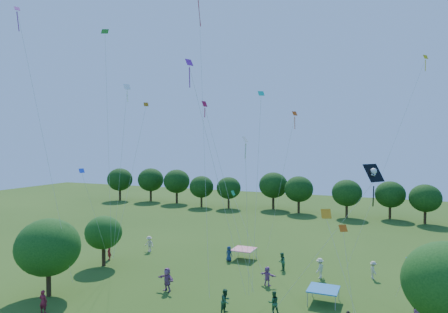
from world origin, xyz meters
TOP-DOWN VIEW (x-y plane):
  - near_tree_west at (-13.56, 10.89)m, footprint 4.91×4.91m
  - near_tree_north at (-14.77, 18.75)m, footprint 3.56×3.56m
  - treeline at (-1.73, 55.43)m, footprint 88.01×8.77m
  - tent_red_stripe at (-2.95, 26.08)m, footprint 2.20×2.20m
  - tent_blue at (6.39, 17.97)m, footprint 2.20×2.20m
  - crowd_person_0 at (-4.14, 24.95)m, footprint 0.82×0.56m
  - crowd_person_2 at (1.55, 24.14)m, footprint 0.45×0.83m
  - crowd_person_3 at (9.56, 25.02)m, footprint 0.83×1.12m
  - crowd_person_5 at (-5.61, 15.42)m, footprint 1.88×1.12m
  - crowd_person_7 at (-11.47, 8.45)m, footprint 0.67×0.50m
  - crowd_person_8 at (3.49, 14.66)m, footprint 0.90×0.78m
  - crowd_person_9 at (-13.53, 24.74)m, footprint 1.16×0.62m
  - crowd_person_13 at (-15.52, 20.47)m, footprint 0.71×0.64m
  - crowd_person_14 at (0.35, 13.46)m, footprint 0.61×0.91m
  - crowd_person_15 at (5.21, 23.36)m, footprint 0.83×1.27m
  - crowd_person_16 at (12.68, 18.52)m, footprint 1.02×0.91m
  - crowd_person_17 at (1.47, 19.80)m, footprint 1.58×0.89m
  - pirate_kite at (9.97, 11.37)m, footprint 6.48×1.26m
  - red_high_kite at (-3.66, 17.62)m, footprint 4.31×6.64m
  - small_kite_0 at (8.76, 10.19)m, footprint 0.99×0.79m
  - small_kite_1 at (11.73, 25.00)m, footprint 6.16×3.47m
  - small_kite_2 at (7.54, 12.89)m, footprint 2.70×2.28m
  - small_kite_3 at (-11.71, 15.72)m, footprint 1.84×2.72m
  - small_kite_4 at (12.09, 16.57)m, footprint 1.09×1.58m
  - small_kite_5 at (-0.35, 11.34)m, footprint 2.85×3.69m
  - small_kite_6 at (2.34, 12.17)m, footprint 0.71×2.55m
  - small_kite_7 at (2.22, 15.08)m, footprint 0.65×1.01m
  - small_kite_8 at (-0.83, 14.45)m, footprint 3.92×0.53m
  - small_kite_9 at (2.05, 24.47)m, footprint 3.29×1.81m
  - small_kite_10 at (-10.73, 18.65)m, footprint 2.83×1.89m
  - small_kite_11 at (0.13, 16.82)m, footprint 2.95×0.43m
  - small_kite_12 at (-13.26, 14.97)m, footprint 0.44×3.29m
  - small_kite_13 at (-13.31, 9.62)m, footprint 3.05×2.32m
  - small_kite_14 at (-11.27, 17.52)m, footprint 2.08×0.67m

SIDE VIEW (x-z plane):
  - crowd_person_0 at x=-4.14m, z-range 0.00..1.51m
  - crowd_person_3 at x=9.56m, z-range 0.00..1.57m
  - crowd_person_8 at x=3.49m, z-range 0.00..1.60m
  - crowd_person_17 at x=1.47m, z-range 0.00..1.60m
  - crowd_person_13 at x=-15.52m, z-range 0.00..1.61m
  - crowd_person_7 at x=-11.47m, z-range 0.00..1.62m
  - crowd_person_16 at x=12.68m, z-range 0.00..1.62m
  - crowd_person_2 at x=1.55m, z-range 0.00..1.68m
  - crowd_person_14 at x=0.35m, z-range 0.00..1.70m
  - crowd_person_9 at x=-13.53m, z-range 0.00..1.71m
  - crowd_person_15 at x=5.21m, z-range 0.00..1.79m
  - crowd_person_5 at x=-5.61m, z-range 0.00..1.89m
  - tent_red_stripe at x=-2.95m, z-range 0.49..1.59m
  - tent_blue at x=6.39m, z-range 0.49..1.59m
  - near_tree_north at x=-14.77m, z-range 0.82..5.68m
  - near_tree_west at x=-13.56m, z-range 0.82..6.90m
  - small_kite_4 at x=12.09m, z-range 2.35..5.53m
  - treeline at x=-1.73m, z-range 0.70..7.48m
  - small_kite_0 at x=8.76m, z-range 3.18..9.43m
  - small_kite_11 at x=0.13m, z-range 3.17..10.10m
  - small_kite_2 at x=7.54m, z-range 3.57..10.12m
  - small_kite_12 at x=-13.26m, z-range 3.55..12.04m
  - small_kite_6 at x=2.34m, z-range 4.11..15.18m
  - pirate_kite at x=9.97m, z-range 5.42..14.92m
  - small_kite_10 at x=-10.73m, z-range 4.29..18.69m
  - small_kite_7 at x=2.22m, z-range 4.32..18.69m
  - small_kite_8 at x=-0.83m, z-range 4.66..18.40m
  - small_kite_9 at x=2.05m, z-range 4.85..18.41m
  - small_kite_5 at x=-0.35m, z-range 5.38..21.38m
  - small_kite_14 at x=-11.27m, z-range 5.88..21.81m
  - small_kite_1 at x=11.73m, z-range 4.87..23.00m
  - small_kite_13 at x=-13.31m, z-range 5.11..25.67m
  - small_kite_3 at x=-11.71m, z-range 6.29..26.54m
  - red_high_kite at x=-3.66m, z-range 8.21..32.61m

